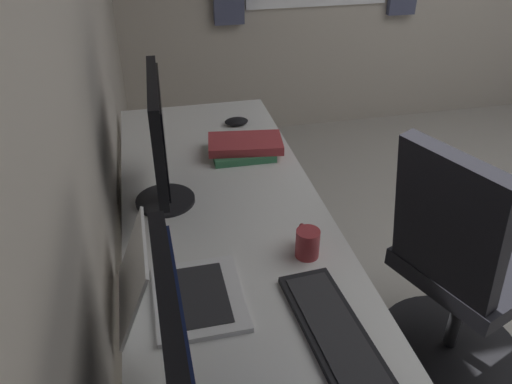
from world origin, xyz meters
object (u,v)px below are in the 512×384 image
at_px(coffee_mug, 307,242).
at_px(keyboard_main, 334,330).
at_px(drawer_pedestal, 210,249).
at_px(mouse_main, 236,121).
at_px(office_chair, 457,276).
at_px(laptop_leftmost, 173,289).
at_px(book_stack_near, 244,147).
at_px(monitor_secondary, 159,136).

bearing_deg(coffee_mug, keyboard_main, 175.02).
height_order(drawer_pedestal, mouse_main, mouse_main).
bearing_deg(office_chair, coffee_mug, 97.49).
distance_m(drawer_pedestal, coffee_mug, 0.74).
distance_m(laptop_leftmost, book_stack_near, 0.84).
xyz_separation_m(laptop_leftmost, keyboard_main, (-0.19, -0.37, -0.04)).
xyz_separation_m(monitor_secondary, office_chair, (-0.29, -0.99, -0.52)).
distance_m(book_stack_near, office_chair, 0.93).
distance_m(laptop_leftmost, mouse_main, 1.10).
distance_m(drawer_pedestal, monitor_secondary, 0.67).
xyz_separation_m(monitor_secondary, book_stack_near, (0.28, -0.33, -0.22)).
bearing_deg(keyboard_main, mouse_main, 0.28).
relative_size(monitor_secondary, office_chair, 0.48).
height_order(monitor_secondary, book_stack_near, monitor_secondary).
xyz_separation_m(laptop_leftmost, mouse_main, (1.04, -0.36, -0.03)).
height_order(monitor_secondary, coffee_mug, monitor_secondary).
bearing_deg(monitor_secondary, coffee_mug, -134.48).
distance_m(monitor_secondary, keyboard_main, 0.80).
bearing_deg(coffee_mug, book_stack_near, 4.75).
height_order(monitor_secondary, keyboard_main, monitor_secondary).
height_order(laptop_leftmost, keyboard_main, laptop_leftmost).
xyz_separation_m(mouse_main, office_chair, (-0.84, -0.64, -0.29)).
relative_size(drawer_pedestal, keyboard_main, 1.62).
bearing_deg(monitor_secondary, office_chair, -106.62).
bearing_deg(keyboard_main, book_stack_near, 1.68).
bearing_deg(coffee_mug, drawer_pedestal, 21.58).
bearing_deg(office_chair, keyboard_main, 121.14).
relative_size(keyboard_main, coffee_mug, 3.90).
bearing_deg(office_chair, book_stack_near, 48.95).
relative_size(keyboard_main, mouse_main, 4.12).
bearing_deg(keyboard_main, monitor_secondary, 27.67).
bearing_deg(laptop_leftmost, keyboard_main, -116.74).
distance_m(drawer_pedestal, mouse_main, 0.57).
relative_size(book_stack_near, coffee_mug, 2.80).
distance_m(mouse_main, coffee_mug, 0.92).
bearing_deg(mouse_main, drawer_pedestal, 152.34).
xyz_separation_m(drawer_pedestal, laptop_leftmost, (-0.68, 0.17, 0.43)).
relative_size(drawer_pedestal, laptop_leftmost, 2.16).
relative_size(mouse_main, coffee_mug, 0.95).
height_order(laptop_leftmost, book_stack_near, laptop_leftmost).
bearing_deg(monitor_secondary, drawer_pedestal, -40.18).
relative_size(monitor_secondary, keyboard_main, 1.09).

